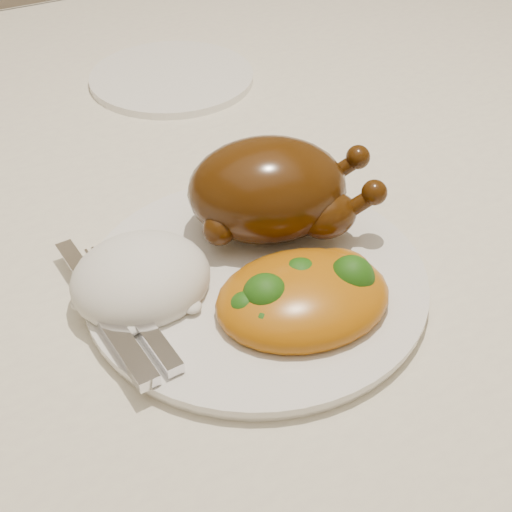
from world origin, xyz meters
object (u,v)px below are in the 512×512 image
dinner_plate (256,281)px  side_plate (172,77)px  dining_table (74,287)px  roast_chicken (272,190)px

dinner_plate → side_plate: dinner_plate is taller
dining_table → roast_chicken: 0.26m
dinner_plate → side_plate: 0.38m
roast_chicken → dinner_plate: bearing=-110.1°
dining_table → roast_chicken: bearing=-43.0°
dining_table → side_plate: (0.20, 0.18, 0.11)m
side_plate → roast_chicken: size_ratio=1.11×
dinner_plate → side_plate: size_ratio=1.37×
dining_table → dinner_plate: bearing=-59.8°
dinner_plate → side_plate: bearing=76.9°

